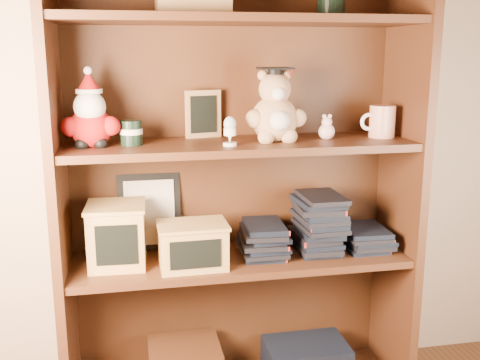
% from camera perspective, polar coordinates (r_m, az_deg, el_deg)
% --- Properties ---
extents(bookcase, '(1.20, 0.35, 1.60)m').
position_cam_1_polar(bookcase, '(1.94, -0.37, -0.86)').
color(bookcase, '#482614').
rests_on(bookcase, ground).
extents(shelf_lower, '(1.14, 0.33, 0.02)m').
position_cam_1_polar(shelf_lower, '(1.96, 0.00, -8.07)').
color(shelf_lower, '#482614').
rests_on(shelf_lower, ground).
extents(shelf_upper, '(1.14, 0.33, 0.02)m').
position_cam_1_polar(shelf_upper, '(1.86, 0.00, 3.54)').
color(shelf_upper, '#482614').
rests_on(shelf_upper, ground).
extents(santa_plush, '(0.18, 0.13, 0.26)m').
position_cam_1_polar(santa_plush, '(1.80, -14.95, 6.20)').
color(santa_plush, '#A50F0F').
rests_on(santa_plush, shelf_upper).
extents(teachers_tin, '(0.07, 0.07, 0.08)m').
position_cam_1_polar(teachers_tin, '(1.81, -10.98, 4.76)').
color(teachers_tin, black).
rests_on(teachers_tin, shelf_upper).
extents(chalkboard_plaque, '(0.13, 0.08, 0.16)m').
position_cam_1_polar(chalkboard_plaque, '(1.94, -3.76, 6.62)').
color(chalkboard_plaque, '#9E7547').
rests_on(chalkboard_plaque, shelf_upper).
extents(egg_cup, '(0.04, 0.04, 0.09)m').
position_cam_1_polar(egg_cup, '(1.77, -1.03, 5.10)').
color(egg_cup, white).
rests_on(egg_cup, shelf_upper).
extents(grad_teddy_bear, '(0.20, 0.18, 0.25)m').
position_cam_1_polar(grad_teddy_bear, '(1.86, 3.59, 6.85)').
color(grad_teddy_bear, tan).
rests_on(grad_teddy_bear, shelf_upper).
extents(pink_figurine, '(0.06, 0.06, 0.09)m').
position_cam_1_polar(pink_figurine, '(1.93, 8.79, 5.11)').
color(pink_figurine, beige).
rests_on(pink_figurine, shelf_upper).
extents(teacher_mug, '(0.12, 0.09, 0.11)m').
position_cam_1_polar(teacher_mug, '(2.00, 14.17, 5.79)').
color(teacher_mug, silver).
rests_on(teacher_mug, shelf_upper).
extents(certificate_frame, '(0.22, 0.06, 0.27)m').
position_cam_1_polar(certificate_frame, '(2.01, -9.17, -3.22)').
color(certificate_frame, black).
rests_on(certificate_frame, shelf_lower).
extents(treats_box, '(0.20, 0.20, 0.21)m').
position_cam_1_polar(treats_box, '(1.89, -12.39, -5.43)').
color(treats_box, tan).
rests_on(treats_box, shelf_lower).
extents(pencils_box, '(0.23, 0.17, 0.15)m').
position_cam_1_polar(pencils_box, '(1.85, -4.82, -6.58)').
color(pencils_box, tan).
rests_on(pencils_box, shelf_lower).
extents(book_stack_left, '(0.14, 0.20, 0.11)m').
position_cam_1_polar(book_stack_left, '(1.95, 2.37, -6.02)').
color(book_stack_left, black).
rests_on(book_stack_left, shelf_lower).
extents(book_stack_mid, '(0.14, 0.20, 0.19)m').
position_cam_1_polar(book_stack_mid, '(2.00, 7.91, -4.52)').
color(book_stack_mid, black).
rests_on(book_stack_mid, shelf_lower).
extents(book_stack_right, '(0.14, 0.20, 0.08)m').
position_cam_1_polar(book_stack_right, '(2.08, 12.45, -5.65)').
color(book_stack_right, black).
rests_on(book_stack_right, shelf_lower).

